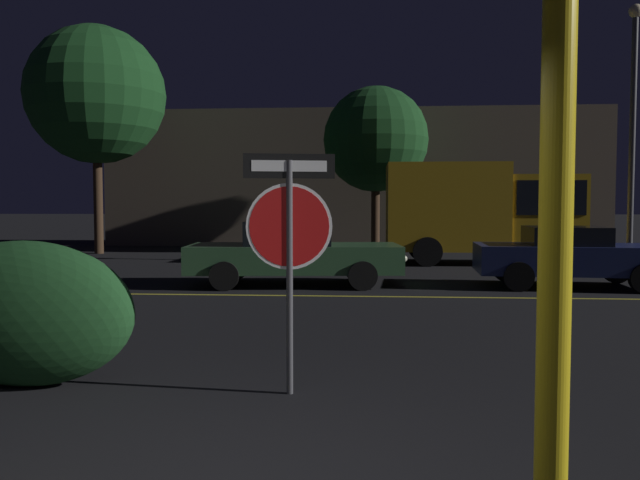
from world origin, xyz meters
TOP-DOWN VIEW (x-y plane):
  - road_center_stripe at (0.00, 8.56)m, footprint 34.74×0.12m
  - stop_sign at (0.14, 2.37)m, footprint 0.81×0.18m
  - yellow_pole_right at (1.77, -0.03)m, footprint 0.17×0.17m
  - hedge_bush_1 at (-2.40, 2.44)m, footprint 2.14×0.82m
  - passing_car_2 at (-0.72, 10.19)m, footprint 4.74×2.30m
  - passing_car_3 at (5.14, 10.25)m, footprint 4.05×2.12m
  - delivery_truck at (4.37, 15.61)m, footprint 5.60×2.33m
  - street_lamp at (8.28, 14.91)m, footprint 0.38×0.38m
  - tree_0 at (-8.76, 18.64)m, footprint 4.88×4.88m
  - tree_1 at (1.22, 20.31)m, footprint 3.92×3.92m
  - building_backdrop at (0.32, 24.37)m, footprint 21.24×3.13m

SIDE VIEW (x-z plane):
  - road_center_stripe at x=0.00m, z-range 0.00..0.01m
  - passing_car_3 at x=5.14m, z-range 0.03..1.31m
  - hedge_bush_1 at x=-2.40m, z-range 0.00..1.39m
  - passing_car_2 at x=-0.72m, z-range 0.00..1.39m
  - yellow_pole_right at x=1.77m, z-range 0.00..2.96m
  - stop_sign at x=0.14m, z-range 0.44..2.62m
  - delivery_truck at x=4.37m, z-range 0.15..3.11m
  - building_backdrop at x=0.32m, z-range 0.00..5.81m
  - tree_1 at x=1.22m, z-range 1.11..7.27m
  - street_lamp at x=8.28m, z-range 0.65..7.94m
  - tree_0 at x=-8.76m, z-range 1.60..9.71m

